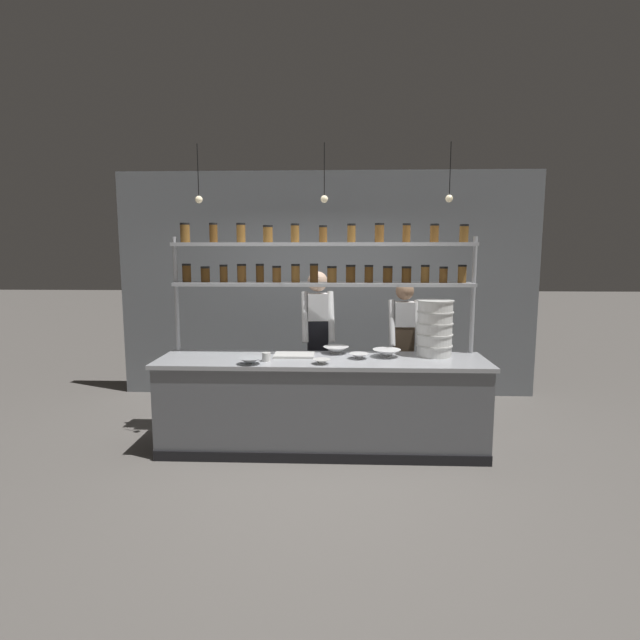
# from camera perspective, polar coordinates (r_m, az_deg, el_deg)

# --- Properties ---
(ground_plane) EXTENTS (40.00, 40.00, 0.00)m
(ground_plane) POSITION_cam_1_polar(r_m,az_deg,el_deg) (5.18, 0.21, -14.43)
(ground_plane) COLOR slate
(back_wall) EXTENTS (5.62, 0.12, 3.01)m
(back_wall) POSITION_cam_1_polar(r_m,az_deg,el_deg) (6.77, 0.81, 3.99)
(back_wall) COLOR gray
(back_wall) RESTS_ON ground_plane
(prep_counter) EXTENTS (3.22, 0.76, 0.92)m
(prep_counter) POSITION_cam_1_polar(r_m,az_deg,el_deg) (5.02, 0.21, -9.57)
(prep_counter) COLOR slate
(prep_counter) RESTS_ON ground_plane
(spice_shelf_unit) EXTENTS (3.10, 0.28, 2.25)m
(spice_shelf_unit) POSITION_cam_1_polar(r_m,az_deg,el_deg) (5.12, 0.24, 6.03)
(spice_shelf_unit) COLOR #ADAFB5
(spice_shelf_unit) RESTS_ON ground_plane
(chef_left) EXTENTS (0.39, 0.32, 1.74)m
(chef_left) POSITION_cam_1_polar(r_m,az_deg,el_deg) (5.55, -0.27, -1.97)
(chef_left) COLOR black
(chef_left) RESTS_ON ground_plane
(chef_center) EXTENTS (0.36, 0.29, 1.63)m
(chef_center) POSITION_cam_1_polar(r_m,az_deg,el_deg) (5.74, 9.54, -2.58)
(chef_center) COLOR black
(chef_center) RESTS_ON ground_plane
(container_stack) EXTENTS (0.36, 0.36, 0.56)m
(container_stack) POSITION_cam_1_polar(r_m,az_deg,el_deg) (5.11, 12.98, -0.90)
(container_stack) COLOR white
(container_stack) RESTS_ON prep_counter
(cutting_board) EXTENTS (0.40, 0.26, 0.02)m
(cutting_board) POSITION_cam_1_polar(r_m,az_deg,el_deg) (5.00, -2.96, -4.04)
(cutting_board) COLOR silver
(cutting_board) RESTS_ON prep_counter
(prep_bowl_near_left) EXTENTS (0.17, 0.17, 0.05)m
(prep_bowl_near_left) POSITION_cam_1_polar(r_m,az_deg,el_deg) (4.67, 0.18, -4.78)
(prep_bowl_near_left) COLOR silver
(prep_bowl_near_left) RESTS_ON prep_counter
(prep_bowl_center_front) EXTENTS (0.28, 0.28, 0.08)m
(prep_bowl_center_front) POSITION_cam_1_polar(r_m,az_deg,el_deg) (5.01, 7.63, -3.79)
(prep_bowl_center_front) COLOR white
(prep_bowl_center_front) RESTS_ON prep_counter
(prep_bowl_center_back) EXTENTS (0.22, 0.22, 0.06)m
(prep_bowl_center_back) POSITION_cam_1_polar(r_m,az_deg,el_deg) (4.70, -7.99, -4.67)
(prep_bowl_center_back) COLOR #B2B7BC
(prep_bowl_center_back) RESTS_ON prep_counter
(prep_bowl_near_right) EXTENTS (0.26, 0.26, 0.07)m
(prep_bowl_near_right) POSITION_cam_1_polar(r_m,az_deg,el_deg) (5.14, 1.85, -3.46)
(prep_bowl_near_right) COLOR white
(prep_bowl_near_right) RESTS_ON prep_counter
(prep_bowl_far_left) EXTENTS (0.19, 0.19, 0.05)m
(prep_bowl_far_left) POSITION_cam_1_polar(r_m,az_deg,el_deg) (4.90, 4.48, -4.14)
(prep_bowl_far_left) COLOR white
(prep_bowl_far_left) RESTS_ON prep_counter
(serving_cup_front) EXTENTS (0.08, 0.08, 0.08)m
(serving_cup_front) POSITION_cam_1_polar(r_m,az_deg,el_deg) (4.81, -6.14, -4.21)
(serving_cup_front) COLOR silver
(serving_cup_front) RESTS_ON prep_counter
(pendant_light_row) EXTENTS (2.42, 0.07, 0.55)m
(pendant_light_row) POSITION_cam_1_polar(r_m,az_deg,el_deg) (4.81, 0.38, 13.92)
(pendant_light_row) COLOR black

